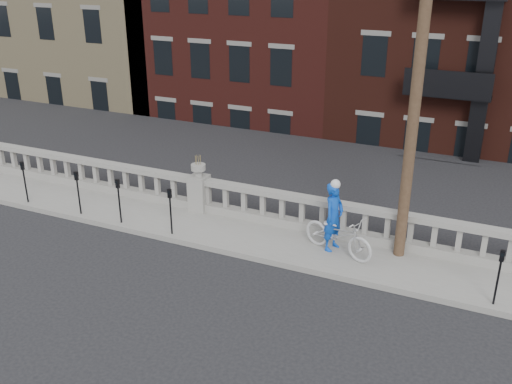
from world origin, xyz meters
TOP-DOWN VIEW (x-y plane):
  - ground at (0.00, 0.00)m, footprint 120.00×120.00m
  - sidewalk at (0.00, 3.00)m, footprint 32.00×2.20m
  - balustrade at (0.00, 3.95)m, footprint 28.00×0.34m
  - planter_pedestal at (0.00, 3.95)m, footprint 0.55×0.55m
  - lower_level at (0.56, 23.04)m, footprint 80.00×44.00m
  - utility_pole at (6.20, 3.60)m, footprint 1.60×0.28m
  - parking_meter_a at (-5.26, 2.15)m, footprint 0.10×0.09m
  - parking_meter_b at (-3.13, 2.15)m, footprint 0.10×0.09m
  - parking_meter_c at (-1.63, 2.15)m, footprint 0.10×0.09m
  - parking_meter_d at (0.12, 2.15)m, footprint 0.10×0.09m
  - parking_meter_e at (8.62, 2.15)m, footprint 0.10×0.09m
  - bicycle at (4.71, 3.00)m, footprint 2.21×1.36m
  - cyclist at (4.50, 3.17)m, footprint 0.60×0.77m

SIDE VIEW (x-z plane):
  - ground at x=0.00m, z-range 0.00..0.00m
  - sidewalk at x=0.00m, z-range 0.00..0.15m
  - balustrade at x=0.00m, z-range 0.13..1.16m
  - bicycle at x=4.71m, z-range 0.15..1.25m
  - planter_pedestal at x=0.00m, z-range -0.05..1.71m
  - parking_meter_a at x=-5.26m, z-range 0.32..1.68m
  - parking_meter_b at x=-3.13m, z-range 0.32..1.68m
  - parking_meter_c at x=-1.63m, z-range 0.32..1.68m
  - parking_meter_d at x=0.12m, z-range 0.32..1.68m
  - parking_meter_e at x=8.62m, z-range 0.32..1.68m
  - cyclist at x=4.50m, z-range 0.15..2.02m
  - lower_level at x=0.56m, z-range -7.77..13.03m
  - utility_pole at x=6.20m, z-range 0.24..10.24m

